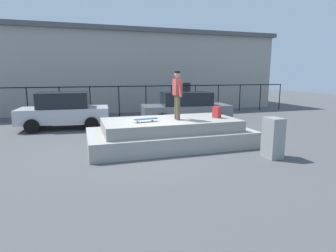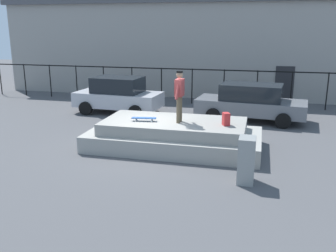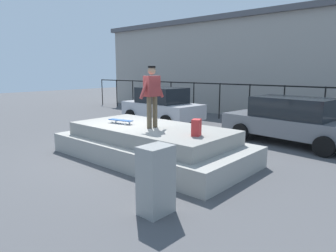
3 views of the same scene
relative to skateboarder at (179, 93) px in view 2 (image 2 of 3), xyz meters
The scene contains 10 objects.
ground_plane 2.22m from the skateboarder, behind, with size 60.00×60.00×0.00m, color #4C4C4F.
concrete_ledge 1.55m from the skateboarder, 145.58° to the left, with size 5.90×2.89×0.97m.
skateboarder is the anchor object (origin of this frame).
skateboard 1.51m from the skateboarder, behind, with size 0.86×0.33×0.12m.
backpack 1.76m from the skateboarder, ahead, with size 0.28×0.20×0.41m, color red.
car_silver_sedan_near 6.41m from the skateboarder, 130.20° to the left, with size 4.26×2.31×1.75m.
car_grey_sedan_mid 5.39m from the skateboarder, 65.10° to the left, with size 4.93×2.46×1.64m.
utility_box 3.56m from the skateboarder, 44.54° to the right, with size 0.44×0.60×1.27m, color gray.
fence_row 8.00m from the skateboarder, 97.30° to the left, with size 24.06×0.06×1.90m.
warehouse_building 13.66m from the skateboarder, 94.26° to the left, with size 24.82×8.75×5.68m.
Camera 2 is at (3.61, -11.82, 4.11)m, focal length 40.11 mm.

